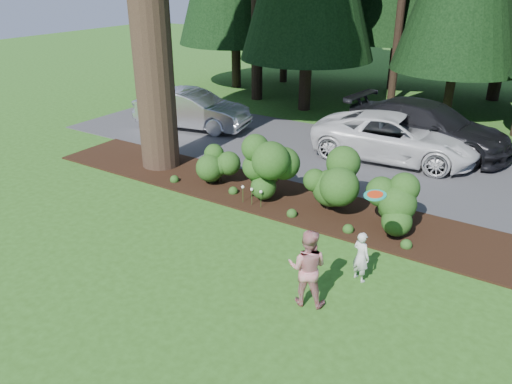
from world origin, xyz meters
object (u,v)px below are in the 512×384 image
car_dark_suv (427,127)px  adult (307,268)px  car_silver_wagon (192,109)px  car_white_suv (395,137)px  child (361,257)px  frisbee (375,195)px

car_dark_suv → adult: 10.48m
car_dark_suv → adult: (0.59, -10.47, -0.08)m
car_silver_wagon → car_white_suv: bearing=-95.4°
child → adult: bearing=87.3°
car_dark_suv → frisbee: 9.28m
car_silver_wagon → car_dark_suv: bearing=-86.3°
car_silver_wagon → frisbee: (10.19, -6.64, 1.20)m
car_white_suv → car_dark_suv: 1.68m
car_dark_suv → adult: car_dark_suv is taller
child → adult: 1.47m
car_white_suv → adult: adult is taller
child → frisbee: bearing=-146.7°
car_silver_wagon → frisbee: size_ratio=10.56×
car_silver_wagon → car_white_suv: (8.21, 0.92, -0.01)m
adult → car_silver_wagon: bearing=-56.7°
adult → frisbee: 1.96m
child → car_white_suv: bearing=-55.1°
car_white_suv → frisbee: (1.99, -7.57, 1.21)m
car_silver_wagon → child: bearing=-135.4°
car_white_suv → child: (1.84, -7.60, -0.23)m
car_white_suv → car_dark_suv: (0.66, 1.55, 0.09)m
child → adult: (-0.59, -1.32, 0.24)m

